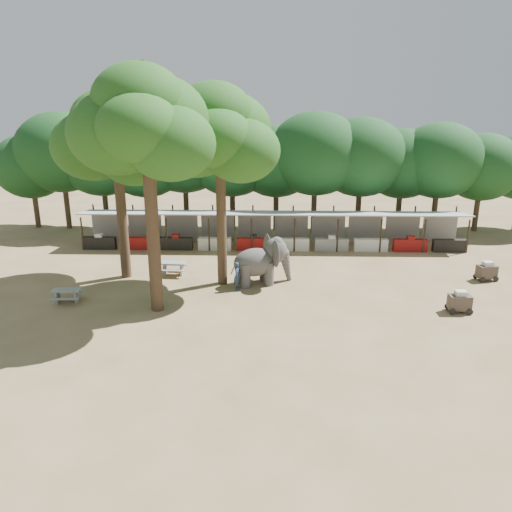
{
  "coord_description": "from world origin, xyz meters",
  "views": [
    {
      "loc": [
        -0.26,
        -21.62,
        10.24
      ],
      "look_at": [
        -1.0,
        5.0,
        2.0
      ],
      "focal_mm": 35.0,
      "sensor_mm": 36.0,
      "label": 1
    }
  ],
  "objects_px": {
    "yard_tree_back": "(217,135)",
    "picnic_table_near": "(67,294)",
    "yard_tree_left": "(114,139)",
    "handler": "(237,276)",
    "yard_tree_center": "(144,125)",
    "elephant": "(262,261)",
    "cart_front": "(460,302)",
    "picnic_table_far": "(173,266)",
    "cart_back": "(487,271)"
  },
  "relations": [
    {
      "from": "picnic_table_far",
      "to": "cart_back",
      "type": "relative_size",
      "value": 1.26
    },
    {
      "from": "yard_tree_center",
      "to": "handler",
      "type": "height_order",
      "value": "yard_tree_center"
    },
    {
      "from": "picnic_table_far",
      "to": "cart_back",
      "type": "distance_m",
      "value": 18.94
    },
    {
      "from": "cart_front",
      "to": "cart_back",
      "type": "height_order",
      "value": "cart_back"
    },
    {
      "from": "yard_tree_left",
      "to": "picnic_table_far",
      "type": "relative_size",
      "value": 6.53
    },
    {
      "from": "cart_front",
      "to": "yard_tree_center",
      "type": "bearing_deg",
      "value": 179.44
    },
    {
      "from": "yard_tree_left",
      "to": "handler",
      "type": "distance_m",
      "value": 10.45
    },
    {
      "from": "yard_tree_left",
      "to": "cart_front",
      "type": "distance_m",
      "value": 20.69
    },
    {
      "from": "picnic_table_near",
      "to": "cart_back",
      "type": "height_order",
      "value": "cart_back"
    },
    {
      "from": "elephant",
      "to": "handler",
      "type": "distance_m",
      "value": 1.84
    },
    {
      "from": "yard_tree_left",
      "to": "handler",
      "type": "bearing_deg",
      "value": -17.21
    },
    {
      "from": "picnic_table_near",
      "to": "picnic_table_far",
      "type": "bearing_deg",
      "value": 37.73
    },
    {
      "from": "yard_tree_left",
      "to": "yard_tree_center",
      "type": "relative_size",
      "value": 0.92
    },
    {
      "from": "yard_tree_center",
      "to": "yard_tree_back",
      "type": "height_order",
      "value": "yard_tree_center"
    },
    {
      "from": "picnic_table_near",
      "to": "handler",
      "type": "bearing_deg",
      "value": 7.58
    },
    {
      "from": "yard_tree_back",
      "to": "yard_tree_left",
      "type": "bearing_deg",
      "value": 170.54
    },
    {
      "from": "yard_tree_back",
      "to": "cart_back",
      "type": "relative_size",
      "value": 8.5
    },
    {
      "from": "yard_tree_center",
      "to": "yard_tree_back",
      "type": "relative_size",
      "value": 1.06
    },
    {
      "from": "elephant",
      "to": "picnic_table_far",
      "type": "distance_m",
      "value": 5.76
    },
    {
      "from": "picnic_table_near",
      "to": "cart_front",
      "type": "bearing_deg",
      "value": -8.28
    },
    {
      "from": "yard_tree_back",
      "to": "picnic_table_far",
      "type": "xyz_separation_m",
      "value": [
        -3.05,
        1.27,
        -8.02
      ]
    },
    {
      "from": "yard_tree_back",
      "to": "handler",
      "type": "xyz_separation_m",
      "value": [
        1.06,
        -1.19,
        -7.73
      ]
    },
    {
      "from": "handler",
      "to": "elephant",
      "type": "bearing_deg",
      "value": -47.65
    },
    {
      "from": "yard_tree_center",
      "to": "cart_front",
      "type": "height_order",
      "value": "yard_tree_center"
    },
    {
      "from": "yard_tree_center",
      "to": "yard_tree_back",
      "type": "xyz_separation_m",
      "value": [
        3.0,
        4.0,
        -0.67
      ]
    },
    {
      "from": "yard_tree_left",
      "to": "picnic_table_far",
      "type": "distance_m",
      "value": 8.23
    },
    {
      "from": "yard_tree_left",
      "to": "handler",
      "type": "xyz_separation_m",
      "value": [
        7.06,
        -2.19,
        -7.38
      ]
    },
    {
      "from": "cart_back",
      "to": "picnic_table_far",
      "type": "bearing_deg",
      "value": 166.77
    },
    {
      "from": "cart_front",
      "to": "yard_tree_left",
      "type": "bearing_deg",
      "value": 164.44
    },
    {
      "from": "cart_back",
      "to": "elephant",
      "type": "bearing_deg",
      "value": 172.11
    },
    {
      "from": "yard_tree_left",
      "to": "picnic_table_near",
      "type": "relative_size",
      "value": 6.89
    },
    {
      "from": "yard_tree_left",
      "to": "yard_tree_center",
      "type": "xyz_separation_m",
      "value": [
        3.0,
        -5.0,
        1.01
      ]
    },
    {
      "from": "yard_tree_back",
      "to": "picnic_table_near",
      "type": "bearing_deg",
      "value": -156.74
    },
    {
      "from": "elephant",
      "to": "cart_front",
      "type": "distance_m",
      "value": 10.86
    },
    {
      "from": "yard_tree_back",
      "to": "cart_front",
      "type": "bearing_deg",
      "value": -18.17
    },
    {
      "from": "yard_tree_left",
      "to": "yard_tree_center",
      "type": "bearing_deg",
      "value": -59.04
    },
    {
      "from": "yard_tree_left",
      "to": "elephant",
      "type": "xyz_separation_m",
      "value": [
        8.47,
        -1.14,
        -6.82
      ]
    },
    {
      "from": "picnic_table_near",
      "to": "elephant",
      "type": "bearing_deg",
      "value": 11.21
    },
    {
      "from": "yard_tree_back",
      "to": "cart_back",
      "type": "bearing_deg",
      "value": 2.66
    },
    {
      "from": "elephant",
      "to": "yard_tree_left",
      "type": "bearing_deg",
      "value": 153.62
    },
    {
      "from": "yard_tree_center",
      "to": "picnic_table_near",
      "type": "xyz_separation_m",
      "value": [
        -4.88,
        0.61,
        -8.73
      ]
    },
    {
      "from": "yard_tree_center",
      "to": "elephant",
      "type": "distance_m",
      "value": 10.3
    },
    {
      "from": "yard_tree_back",
      "to": "picnic_table_far",
      "type": "distance_m",
      "value": 8.67
    },
    {
      "from": "yard_tree_left",
      "to": "yard_tree_back",
      "type": "xyz_separation_m",
      "value": [
        6.0,
        -1.0,
        0.34
      ]
    },
    {
      "from": "yard_tree_back",
      "to": "handler",
      "type": "height_order",
      "value": "yard_tree_back"
    },
    {
      "from": "yard_tree_center",
      "to": "elephant",
      "type": "relative_size",
      "value": 3.24
    },
    {
      "from": "elephant",
      "to": "handler",
      "type": "relative_size",
      "value": 2.28
    },
    {
      "from": "picnic_table_near",
      "to": "picnic_table_far",
      "type": "relative_size",
      "value": 0.95
    },
    {
      "from": "yard_tree_left",
      "to": "yard_tree_back",
      "type": "relative_size",
      "value": 0.97
    },
    {
      "from": "yard_tree_left",
      "to": "elephant",
      "type": "height_order",
      "value": "yard_tree_left"
    }
  ]
}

